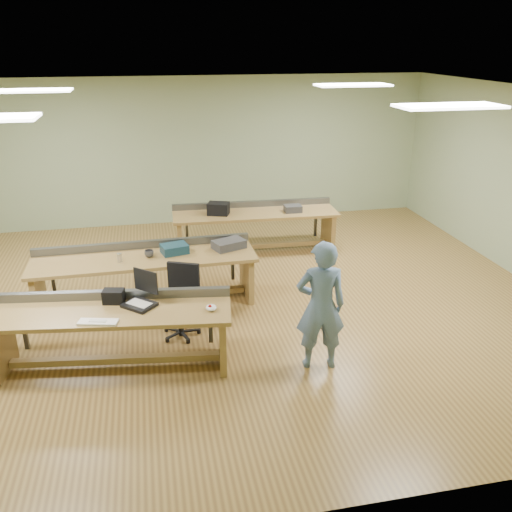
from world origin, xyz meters
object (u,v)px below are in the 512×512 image
Objects in this scene: parts_bin_teal at (175,249)px; workbench_mid at (145,268)px; workbench_front at (113,325)px; task_chair at (181,310)px; laptop_base at (139,305)px; workbench_back at (255,222)px; drinks_can at (119,258)px; person at (321,306)px; camera_bag at (114,296)px; mug at (149,254)px; parts_bin_grey at (229,244)px.

workbench_mid is at bearing -174.78° from parts_bin_teal.
workbench_front is 1.05m from task_chair.
parts_bin_teal is at bearing 115.23° from laptop_base.
workbench_back reaches higher than laptop_base.
person is at bearing -40.07° from drinks_can.
laptop_base is at bearing -6.32° from person.
workbench_back is 3.91m from person.
workbench_mid is 1.07× the size of workbench_back.
camera_bag is at bearing -165.79° from laptop_base.
workbench_front is at bearing -106.64° from mug.
laptop_base is 1.43× the size of camera_bag.
task_chair is (0.43, -1.02, -0.21)m from workbench_mid.
workbench_front is 2.97× the size of task_chair.
workbench_back is at bearing 83.77° from task_chair.
parts_bin_teal reaches higher than workbench_mid.
laptop_base is 0.37× the size of task_chair.
workbench_front and workbench_mid have the same top height.
person is 1.95m from task_chair.
task_chair reaches higher than parts_bin_teal.
camera_bag is at bearing -8.30° from person.
drinks_can is (0.06, 1.47, 0.26)m from workbench_front.
workbench_mid is (0.40, 1.62, 0.01)m from workbench_front.
camera_bag reaches higher than workbench_mid.
workbench_front is at bearing -116.85° from parts_bin_teal.
mug is (0.07, -0.04, 0.24)m from workbench_mid.
camera_bag is (-2.36, 0.67, 0.03)m from person.
parts_bin_teal is (0.84, 1.66, 0.26)m from workbench_front.
laptop_base is 0.34m from camera_bag.
laptop_base is at bearing -95.43° from mug.
workbench_back is 3.14× the size of task_chair.
workbench_mid is 0.25m from mug.
laptop_base is 1.72m from parts_bin_teal.
workbench_back is 1.90m from parts_bin_grey.
workbench_front is 8.12× the size of laptop_base.
drinks_can is (-2.34, -1.95, 0.25)m from workbench_back.
drinks_can is at bearing 95.23° from workbench_front.
person is 2.45m from camera_bag.
workbench_mid is 1.13m from task_chair.
workbench_back is 6.50× the size of parts_bin_grey.
parts_bin_teal is at bearing 112.58° from task_chair.
person is (2.39, -0.49, 0.25)m from workbench_front.
parts_bin_grey is (1.33, 1.67, 0.04)m from laptop_base.
person reaches higher than task_chair.
workbench_back is 12.27× the size of camera_bag.
workbench_back is at bearing 66.05° from camera_bag.
parts_bin_teal is at bearing 73.54° from camera_bag.
parts_bin_grey is (-0.73, 2.18, 0.01)m from person.
person reaches higher than workbench_front.
parts_bin_grey is (0.81, 0.03, -0.00)m from parts_bin_teal.
person is at bearing -4.00° from workbench_front.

